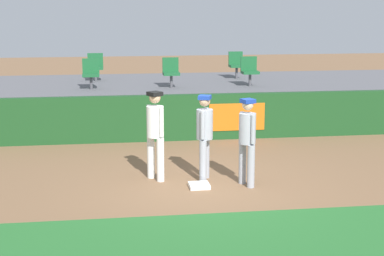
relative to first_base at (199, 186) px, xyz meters
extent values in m
plane|color=brown|center=(0.14, 0.13, -0.04)|extent=(60.00, 60.00, 0.00)
cube|color=#26662B|center=(0.14, -2.94, -0.04)|extent=(18.00, 2.80, 0.01)
cube|color=white|center=(0.00, 0.00, 0.00)|extent=(0.40, 0.40, 0.08)
cylinder|color=white|center=(-0.89, 0.82, 0.41)|extent=(0.15, 0.15, 0.90)
cylinder|color=white|center=(-0.72, 0.55, 0.41)|extent=(0.15, 0.15, 0.90)
cylinder|color=white|center=(-0.80, 0.68, 1.18)|extent=(0.48, 0.48, 0.64)
sphere|color=tan|center=(-0.80, 0.68, 1.68)|extent=(0.24, 0.24, 0.24)
cube|color=black|center=(-0.80, 0.68, 1.75)|extent=(0.34, 0.34, 0.08)
cylinder|color=white|center=(-0.91, 0.86, 1.20)|extent=(0.09, 0.09, 0.59)
cylinder|color=white|center=(-0.69, 0.51, 1.20)|extent=(0.09, 0.09, 0.59)
ellipsoid|color=brown|center=(-0.83, 0.92, 0.94)|extent=(0.21, 0.23, 0.28)
cylinder|color=#9EA3AD|center=(0.91, 0.16, 0.39)|extent=(0.15, 0.15, 0.86)
cylinder|color=#9EA3AD|center=(1.01, -0.14, 0.39)|extent=(0.15, 0.15, 0.86)
cylinder|color=#9EA3AD|center=(0.96, 0.01, 1.12)|extent=(0.42, 0.42, 0.61)
sphere|color=beige|center=(0.96, 0.01, 1.60)|extent=(0.23, 0.23, 0.23)
cube|color=#193899|center=(0.96, 0.01, 1.67)|extent=(0.30, 0.30, 0.08)
cylinder|color=#9EA3AD|center=(0.89, 0.20, 1.14)|extent=(0.09, 0.09, 0.57)
cylinder|color=#9EA3AD|center=(1.03, -0.18, 1.14)|extent=(0.09, 0.09, 0.57)
cylinder|color=#9EA3AD|center=(0.25, 0.67, 0.39)|extent=(0.15, 0.15, 0.87)
cylinder|color=#9EA3AD|center=(0.14, 0.38, 0.39)|extent=(0.15, 0.15, 0.87)
cylinder|color=#9EA3AD|center=(0.19, 0.52, 1.13)|extent=(0.43, 0.43, 0.61)
sphere|color=tan|center=(0.19, 0.52, 1.61)|extent=(0.23, 0.23, 0.23)
cube|color=#193899|center=(0.19, 0.52, 1.68)|extent=(0.31, 0.31, 0.08)
cylinder|color=#9EA3AD|center=(0.26, 0.71, 1.15)|extent=(0.09, 0.09, 0.57)
cylinder|color=#9EA3AD|center=(0.12, 0.33, 1.15)|extent=(0.09, 0.09, 0.57)
cube|color=#19471E|center=(0.14, 4.29, 0.57)|extent=(18.00, 0.24, 1.21)
cube|color=orange|center=(1.66, 4.16, 0.57)|extent=(1.50, 0.02, 0.73)
cube|color=#59595E|center=(0.14, 6.86, 0.57)|extent=(18.00, 4.80, 1.22)
cylinder|color=#4C4C51|center=(-2.06, 7.46, 1.38)|extent=(0.08, 0.08, 0.40)
cube|color=#19592D|center=(-2.06, 7.46, 1.58)|extent=(0.47, 0.44, 0.08)
cube|color=#19592D|center=(-2.06, 7.65, 1.82)|extent=(0.47, 0.06, 0.40)
cylinder|color=#4C4C51|center=(0.08, 5.66, 1.38)|extent=(0.08, 0.08, 0.40)
cube|color=#19592D|center=(0.08, 5.66, 1.58)|extent=(0.46, 0.44, 0.08)
cube|color=#19592D|center=(0.08, 5.85, 1.82)|extent=(0.46, 0.06, 0.40)
cylinder|color=#4C4C51|center=(2.36, 5.66, 1.38)|extent=(0.08, 0.08, 0.40)
cube|color=#19592D|center=(2.36, 5.66, 1.58)|extent=(0.47, 0.44, 0.08)
cube|color=#19592D|center=(2.36, 5.85, 1.82)|extent=(0.47, 0.06, 0.40)
cylinder|color=#4C4C51|center=(-2.17, 5.66, 1.38)|extent=(0.08, 0.08, 0.40)
cube|color=#19592D|center=(-2.17, 5.66, 1.58)|extent=(0.47, 0.44, 0.08)
cube|color=#19592D|center=(-2.17, 5.85, 1.82)|extent=(0.47, 0.06, 0.40)
cylinder|color=#4C4C51|center=(2.36, 7.46, 1.38)|extent=(0.08, 0.08, 0.40)
cube|color=#19592D|center=(2.36, 7.46, 1.58)|extent=(0.45, 0.44, 0.08)
cube|color=#19592D|center=(2.36, 7.65, 1.82)|extent=(0.45, 0.06, 0.40)
camera|label=1|loc=(-1.80, -11.53, 3.57)|focal=57.47mm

